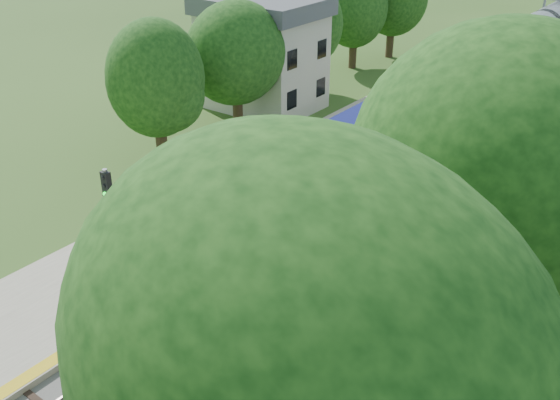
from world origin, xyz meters
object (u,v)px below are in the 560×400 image
Objects in this scene: station_building at (262,53)px; lamppost_far at (237,185)px; signal_farside at (508,149)px; signal_platform at (112,225)px.

station_building is 18.82m from lamppost_far.
lamppost_far is at bearing -135.81° from signal_farside.
station_building reaches higher than lamppost_far.
lamppost_far is 0.84× the size of signal_farside.
station_building reaches higher than signal_platform.
signal_farside reaches higher than lamppost_far.
station_building is 1.45× the size of signal_platform.
signal_platform is 1.01× the size of signal_farside.
lamppost_far is 7.71m from signal_platform.
signal_platform reaches higher than signal_farside.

